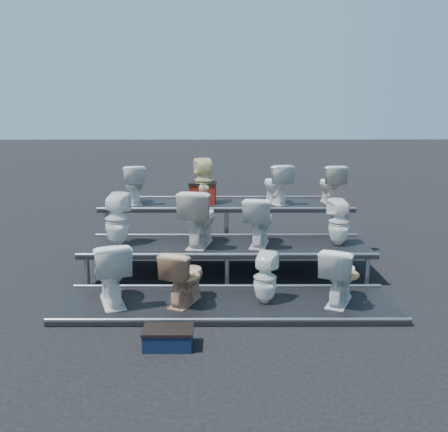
{
  "coord_description": "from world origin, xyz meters",
  "views": [
    {
      "loc": [
        -0.07,
        -7.21,
        2.39
      ],
      "look_at": [
        -0.04,
        0.1,
        0.88
      ],
      "focal_mm": 40.0,
      "sensor_mm": 36.0,
      "label": 1
    }
  ],
  "objects_px": {
    "toilet_0": "(111,272)",
    "toilet_9": "(204,181)",
    "toilet_1": "(184,276)",
    "toilet_6": "(259,221)",
    "toilet_3": "(339,275)",
    "toilet_10": "(276,184)",
    "step_stool": "(168,339)",
    "red_crate": "(203,194)",
    "toilet_8": "(134,184)",
    "toilet_7": "(339,222)",
    "toilet_2": "(265,278)",
    "toilet_4": "(117,219)",
    "toilet_5": "(199,217)",
    "toilet_11": "(331,184)"
  },
  "relations": [
    {
      "from": "toilet_1",
      "to": "toilet_10",
      "type": "bearing_deg",
      "value": -95.0
    },
    {
      "from": "toilet_5",
      "to": "toilet_11",
      "type": "xyz_separation_m",
      "value": [
        2.22,
        1.3,
        0.31
      ]
    },
    {
      "from": "toilet_6",
      "to": "red_crate",
      "type": "distance_m",
      "value": 1.61
    },
    {
      "from": "toilet_0",
      "to": "red_crate",
      "type": "bearing_deg",
      "value": -131.86
    },
    {
      "from": "toilet_3",
      "to": "toilet_0",
      "type": "bearing_deg",
      "value": 24.96
    },
    {
      "from": "toilet_4",
      "to": "toilet_9",
      "type": "xyz_separation_m",
      "value": [
        1.25,
        1.3,
        0.4
      ]
    },
    {
      "from": "toilet_5",
      "to": "toilet_7",
      "type": "bearing_deg",
      "value": -168.39
    },
    {
      "from": "toilet_0",
      "to": "toilet_8",
      "type": "relative_size",
      "value": 1.2
    },
    {
      "from": "toilet_9",
      "to": "toilet_4",
      "type": "bearing_deg",
      "value": 34.0
    },
    {
      "from": "toilet_7",
      "to": "step_stool",
      "type": "distance_m",
      "value": 3.4
    },
    {
      "from": "toilet_6",
      "to": "toilet_10",
      "type": "xyz_separation_m",
      "value": [
        0.38,
        1.3,
        0.37
      ]
    },
    {
      "from": "toilet_8",
      "to": "toilet_3",
      "type": "bearing_deg",
      "value": 126.12
    },
    {
      "from": "toilet_3",
      "to": "toilet_11",
      "type": "height_order",
      "value": "toilet_11"
    },
    {
      "from": "toilet_10",
      "to": "toilet_11",
      "type": "height_order",
      "value": "toilet_10"
    },
    {
      "from": "toilet_10",
      "to": "step_stool",
      "type": "bearing_deg",
      "value": 50.13
    },
    {
      "from": "toilet_1",
      "to": "toilet_4",
      "type": "distance_m",
      "value": 1.75
    },
    {
      "from": "toilet_0",
      "to": "toilet_8",
      "type": "distance_m",
      "value": 2.7
    },
    {
      "from": "toilet_5",
      "to": "red_crate",
      "type": "distance_m",
      "value": 1.34
    },
    {
      "from": "toilet_0",
      "to": "toilet_11",
      "type": "height_order",
      "value": "toilet_11"
    },
    {
      "from": "toilet_0",
      "to": "toilet_2",
      "type": "xyz_separation_m",
      "value": [
        1.92,
        0.0,
        -0.08
      ]
    },
    {
      "from": "toilet_3",
      "to": "toilet_4",
      "type": "height_order",
      "value": "toilet_4"
    },
    {
      "from": "toilet_2",
      "to": "toilet_7",
      "type": "relative_size",
      "value": 0.93
    },
    {
      "from": "toilet_3",
      "to": "red_crate",
      "type": "relative_size",
      "value": 1.65
    },
    {
      "from": "toilet_7",
      "to": "toilet_11",
      "type": "bearing_deg",
      "value": -109.27
    },
    {
      "from": "toilet_9",
      "to": "step_stool",
      "type": "height_order",
      "value": "toilet_9"
    },
    {
      "from": "toilet_0",
      "to": "toilet_10",
      "type": "xyz_separation_m",
      "value": [
        2.32,
        2.6,
        0.74
      ]
    },
    {
      "from": "step_stool",
      "to": "toilet_6",
      "type": "bearing_deg",
      "value": 65.1
    },
    {
      "from": "toilet_9",
      "to": "red_crate",
      "type": "bearing_deg",
      "value": -57.85
    },
    {
      "from": "toilet_1",
      "to": "toilet_6",
      "type": "xyz_separation_m",
      "value": [
        1.02,
        1.3,
        0.42
      ]
    },
    {
      "from": "toilet_2",
      "to": "toilet_8",
      "type": "xyz_separation_m",
      "value": [
        -2.05,
        2.6,
        0.81
      ]
    },
    {
      "from": "toilet_1",
      "to": "toilet_4",
      "type": "xyz_separation_m",
      "value": [
        -1.09,
        1.3,
        0.45
      ]
    },
    {
      "from": "toilet_8",
      "to": "red_crate",
      "type": "bearing_deg",
      "value": 168.69
    },
    {
      "from": "toilet_3",
      "to": "toilet_11",
      "type": "xyz_separation_m",
      "value": [
        0.42,
        2.6,
        0.77
      ]
    },
    {
      "from": "toilet_8",
      "to": "toilet_11",
      "type": "distance_m",
      "value": 3.39
    },
    {
      "from": "toilet_9",
      "to": "toilet_3",
      "type": "bearing_deg",
      "value": 112.05
    },
    {
      "from": "toilet_1",
      "to": "step_stool",
      "type": "xyz_separation_m",
      "value": [
        -0.09,
        -1.1,
        -0.31
      ]
    },
    {
      "from": "toilet_4",
      "to": "toilet_9",
      "type": "bearing_deg",
      "value": -120.92
    },
    {
      "from": "toilet_5",
      "to": "toilet_10",
      "type": "xyz_separation_m",
      "value": [
        1.28,
        1.3,
        0.32
      ]
    },
    {
      "from": "toilet_4",
      "to": "toilet_9",
      "type": "height_order",
      "value": "toilet_9"
    },
    {
      "from": "toilet_2",
      "to": "toilet_10",
      "type": "relative_size",
      "value": 0.94
    },
    {
      "from": "toilet_8",
      "to": "toilet_7",
      "type": "bearing_deg",
      "value": 145.49
    },
    {
      "from": "toilet_7",
      "to": "toilet_8",
      "type": "distance_m",
      "value": 3.52
    },
    {
      "from": "toilet_6",
      "to": "toilet_1",
      "type": "bearing_deg",
      "value": 64.19
    },
    {
      "from": "toilet_0",
      "to": "toilet_9",
      "type": "relative_size",
      "value": 1.03
    },
    {
      "from": "toilet_6",
      "to": "red_crate",
      "type": "xyz_separation_m",
      "value": [
        -0.88,
        1.33,
        0.19
      ]
    },
    {
      "from": "toilet_2",
      "to": "toilet_3",
      "type": "bearing_deg",
      "value": -158.06
    },
    {
      "from": "toilet_5",
      "to": "toilet_11",
      "type": "height_order",
      "value": "toilet_11"
    },
    {
      "from": "toilet_8",
      "to": "toilet_10",
      "type": "relative_size",
      "value": 0.98
    },
    {
      "from": "toilet_0",
      "to": "toilet_4",
      "type": "distance_m",
      "value": 1.37
    },
    {
      "from": "toilet_4",
      "to": "step_stool",
      "type": "distance_m",
      "value": 2.71
    }
  ]
}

